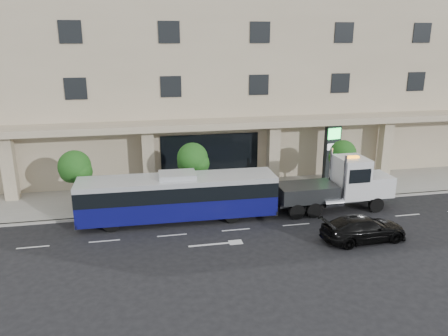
{
  "coord_description": "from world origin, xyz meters",
  "views": [
    {
      "loc": [
        -5.72,
        -26.02,
        11.54
      ],
      "look_at": [
        -0.05,
        2.0,
        3.04
      ],
      "focal_mm": 35.0,
      "sensor_mm": 36.0,
      "label": 1
    }
  ],
  "objects_px": {
    "black_sedan": "(364,228)",
    "signage_pylon": "(332,150)",
    "tow_truck": "(339,186)",
    "city_bus": "(178,196)"
  },
  "relations": [
    {
      "from": "city_bus",
      "to": "tow_truck",
      "type": "relative_size",
      "value": 1.4
    },
    {
      "from": "city_bus",
      "to": "tow_truck",
      "type": "height_order",
      "value": "tow_truck"
    },
    {
      "from": "black_sedan",
      "to": "signage_pylon",
      "type": "relative_size",
      "value": 0.98
    },
    {
      "from": "signage_pylon",
      "to": "tow_truck",
      "type": "bearing_deg",
      "value": -119.3
    },
    {
      "from": "tow_truck",
      "to": "black_sedan",
      "type": "distance_m",
      "value": 4.99
    },
    {
      "from": "tow_truck",
      "to": "signage_pylon",
      "type": "bearing_deg",
      "value": 70.05
    },
    {
      "from": "city_bus",
      "to": "signage_pylon",
      "type": "relative_size",
      "value": 2.44
    },
    {
      "from": "city_bus",
      "to": "black_sedan",
      "type": "xyz_separation_m",
      "value": [
        10.46,
        -5.26,
        -0.91
      ]
    },
    {
      "from": "city_bus",
      "to": "tow_truck",
      "type": "distance_m",
      "value": 11.18
    },
    {
      "from": "black_sedan",
      "to": "signage_pylon",
      "type": "distance_m",
      "value": 11.02
    }
  ]
}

